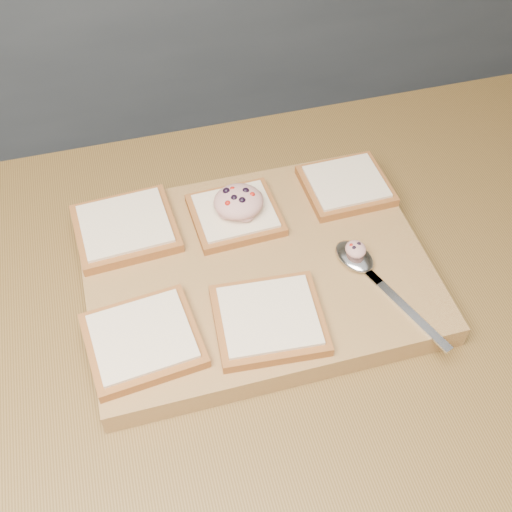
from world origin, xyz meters
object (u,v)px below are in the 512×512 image
at_px(cutting_board, 256,271).
at_px(tuna_salad_dollop, 238,201).
at_px(spoon, 362,264).
at_px(bread_far_center, 235,214).

distance_m(cutting_board, tuna_salad_dollop, 0.10).
relative_size(tuna_salad_dollop, spoon, 0.34).
bearing_deg(bread_far_center, cutting_board, -85.72).
bearing_deg(tuna_salad_dollop, bread_far_center, 170.13).
xyz_separation_m(cutting_board, bread_far_center, (-0.01, 0.08, 0.03)).
height_order(cutting_board, spoon, spoon).
bearing_deg(cutting_board, bread_far_center, 94.28).
distance_m(bread_far_center, spoon, 0.19).
relative_size(bread_far_center, tuna_salad_dollop, 1.78).
distance_m(cutting_board, spoon, 0.14).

